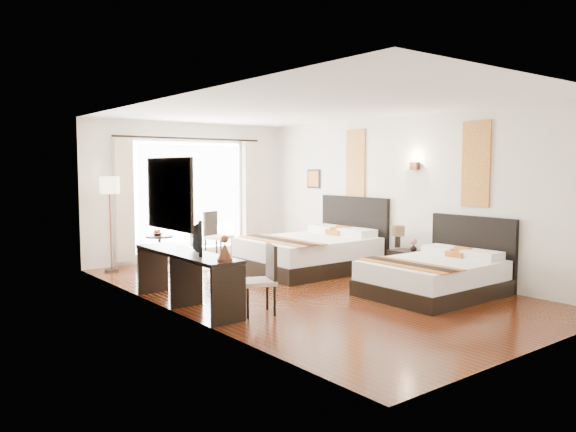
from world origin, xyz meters
TOP-DOWN VIEW (x-y plane):
  - floor at (0.00, 0.00)m, footprint 4.50×7.50m
  - ceiling at (0.00, 0.00)m, footprint 4.50×7.50m
  - wall_headboard at (2.25, 0.00)m, footprint 0.01×7.50m
  - wall_desk at (-2.25, 0.00)m, footprint 0.01×7.50m
  - wall_window at (0.00, 3.75)m, footprint 4.50×0.01m
  - wall_entry at (0.00, -3.75)m, footprint 4.50×0.01m
  - window_glass at (0.00, 3.73)m, footprint 2.40×0.02m
  - sheer_curtain at (0.00, 3.67)m, footprint 2.30×0.02m
  - drape_left at (-1.45, 3.63)m, footprint 0.35×0.14m
  - drape_right at (1.45, 3.63)m, footprint 0.35×0.14m
  - art_panel_near at (2.23, -1.51)m, footprint 0.03×0.50m
  - art_panel_far at (2.23, 1.15)m, footprint 0.03×0.50m
  - wall_sconce at (2.19, -0.33)m, footprint 0.10×0.14m
  - mirror_frame at (-2.22, 0.13)m, footprint 0.04×1.25m
  - mirror_glass at (-2.19, 0.13)m, footprint 0.01×1.12m
  - bed_near at (1.30, -1.51)m, footprint 2.01×1.57m
  - bed_far at (1.14, 1.15)m, footprint 2.35×1.83m
  - nightstand at (1.98, -0.33)m, footprint 0.39×0.48m
  - table_lamp at (1.95, -0.18)m, footprint 0.24×0.24m
  - vase at (2.01, -0.48)m, footprint 0.12×0.12m
  - console_desk at (-1.99, 0.13)m, footprint 0.50×2.20m
  - television at (-1.97, 0.01)m, footprint 0.42×0.79m
  - bronze_figurine at (-1.99, -0.87)m, footprint 0.22×0.22m
  - desk_chair at (-1.42, -0.78)m, footprint 0.53×0.53m
  - floor_lamp at (-1.84, 3.31)m, footprint 0.35×0.35m
  - side_table at (-0.94, 3.21)m, footprint 0.52×0.52m
  - fruit_bowl at (-0.97, 3.22)m, footprint 0.27×0.27m
  - window_chair at (0.41, 3.32)m, footprint 0.60×0.60m
  - jute_rug at (-0.50, 2.75)m, footprint 1.41×1.23m

SIDE VIEW (x-z plane):
  - floor at x=0.00m, z-range -0.01..0.00m
  - jute_rug at x=-0.50m, z-range 0.00..0.01m
  - nightstand at x=1.98m, z-range 0.00..0.46m
  - desk_chair at x=-1.42m, z-range -0.18..0.72m
  - bed_near at x=1.30m, z-range -0.27..0.86m
  - side_table at x=-0.94m, z-range 0.00..0.60m
  - window_chair at x=0.41m, z-range -0.19..0.80m
  - bed_far at x=1.14m, z-range -0.32..1.00m
  - console_desk at x=-1.99m, z-range 0.00..0.76m
  - vase at x=2.01m, z-range 0.50..0.62m
  - fruit_bowl at x=-0.97m, z-range 0.60..0.65m
  - table_lamp at x=1.95m, z-range 0.57..0.96m
  - bronze_figurine at x=-1.99m, z-range 0.75..1.04m
  - television at x=-1.97m, z-range 0.76..1.22m
  - drape_left at x=-1.45m, z-range 0.10..2.46m
  - drape_right at x=1.45m, z-range 0.10..2.46m
  - sheer_curtain at x=0.00m, z-range 0.25..2.35m
  - window_glass at x=0.00m, z-range 0.20..2.40m
  - wall_headboard at x=2.25m, z-range 0.00..2.80m
  - wall_desk at x=-2.25m, z-range 0.00..2.80m
  - wall_window at x=0.00m, z-range 0.00..2.80m
  - wall_entry at x=0.00m, z-range 0.00..2.80m
  - floor_lamp at x=-1.84m, z-range 0.60..2.33m
  - mirror_frame at x=-2.22m, z-range 1.08..2.02m
  - mirror_glass at x=-2.19m, z-range 1.14..1.96m
  - wall_sconce at x=2.19m, z-range 1.85..1.99m
  - art_panel_near at x=2.23m, z-range 1.27..2.62m
  - art_panel_far at x=2.23m, z-range 1.27..2.62m
  - ceiling at x=0.00m, z-range 2.78..2.80m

